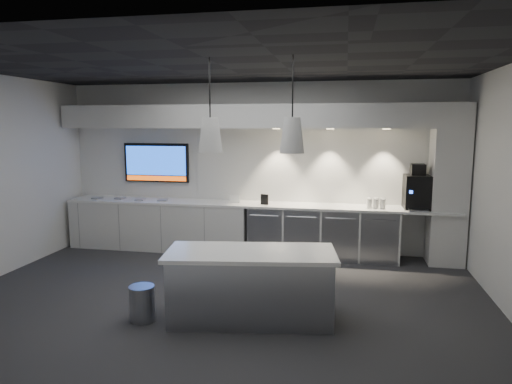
% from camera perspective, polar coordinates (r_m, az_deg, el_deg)
% --- Properties ---
extents(floor, '(7.00, 7.00, 0.00)m').
position_cam_1_polar(floor, '(6.18, -4.46, -13.12)').
color(floor, '#2D2D30').
rests_on(floor, ground).
extents(ceiling, '(7.00, 7.00, 0.00)m').
position_cam_1_polar(ceiling, '(5.79, -4.81, 15.69)').
color(ceiling, black).
rests_on(ceiling, wall_back).
extents(wall_back, '(7.00, 0.00, 7.00)m').
position_cam_1_polar(wall_back, '(8.21, 0.10, 3.09)').
color(wall_back, white).
rests_on(wall_back, floor).
extents(wall_front, '(7.00, 0.00, 7.00)m').
position_cam_1_polar(wall_front, '(3.49, -15.83, -4.58)').
color(wall_front, white).
rests_on(wall_front, floor).
extents(back_counter, '(6.80, 0.65, 0.04)m').
position_cam_1_polar(back_counter, '(7.98, -0.35, -1.56)').
color(back_counter, white).
rests_on(back_counter, left_base_cabinets).
extents(left_base_cabinets, '(3.30, 0.63, 0.86)m').
position_cam_1_polar(left_base_cabinets, '(8.58, -11.90, -4.09)').
color(left_base_cabinets, silver).
rests_on(left_base_cabinets, floor).
extents(fridge_unit_a, '(0.60, 0.61, 0.85)m').
position_cam_1_polar(fridge_unit_a, '(8.03, 1.41, -4.82)').
color(fridge_unit_a, '#94979C').
rests_on(fridge_unit_a, floor).
extents(fridge_unit_b, '(0.60, 0.61, 0.85)m').
position_cam_1_polar(fridge_unit_b, '(7.95, 5.91, -5.00)').
color(fridge_unit_b, '#94979C').
rests_on(fridge_unit_b, floor).
extents(fridge_unit_c, '(0.60, 0.61, 0.85)m').
position_cam_1_polar(fridge_unit_c, '(7.92, 10.47, -5.15)').
color(fridge_unit_c, '#94979C').
rests_on(fridge_unit_c, floor).
extents(fridge_unit_d, '(0.60, 0.61, 0.85)m').
position_cam_1_polar(fridge_unit_d, '(7.94, 15.04, -5.26)').
color(fridge_unit_d, '#94979C').
rests_on(fridge_unit_d, floor).
extents(backsplash, '(4.60, 0.03, 1.30)m').
position_cam_1_polar(backsplash, '(8.05, 8.50, 3.24)').
color(backsplash, silver).
rests_on(backsplash, wall_back).
extents(soffit, '(6.90, 0.60, 0.40)m').
position_cam_1_polar(soffit, '(7.88, -0.32, 9.41)').
color(soffit, silver).
rests_on(soffit, wall_back).
extents(column, '(0.55, 0.55, 2.60)m').
position_cam_1_polar(column, '(7.96, 22.90, 0.80)').
color(column, silver).
rests_on(column, floor).
extents(wall_tv, '(1.25, 0.07, 0.72)m').
position_cam_1_polar(wall_tv, '(8.72, -12.34, 3.60)').
color(wall_tv, black).
rests_on(wall_tv, wall_back).
extents(island, '(2.05, 1.11, 0.82)m').
position_cam_1_polar(island, '(5.41, -0.65, -11.56)').
color(island, '#94979C').
rests_on(island, floor).
extents(bin, '(0.33, 0.33, 0.42)m').
position_cam_1_polar(bin, '(5.61, -14.05, -13.34)').
color(bin, '#94979C').
rests_on(bin, floor).
extents(coffee_machine, '(0.41, 0.58, 0.73)m').
position_cam_1_polar(coffee_machine, '(7.89, 19.46, 0.19)').
color(coffee_machine, black).
rests_on(coffee_machine, back_counter).
extents(sign_black, '(0.14, 0.06, 0.18)m').
position_cam_1_polar(sign_black, '(7.84, 1.07, -0.93)').
color(sign_black, black).
rests_on(sign_black, back_counter).
extents(sign_white, '(0.18, 0.02, 0.14)m').
position_cam_1_polar(sign_white, '(8.00, -2.69, -0.89)').
color(sign_white, white).
rests_on(sign_white, back_counter).
extents(cup_cluster, '(0.30, 0.19, 0.16)m').
position_cam_1_polar(cup_cluster, '(7.77, 14.76, -1.36)').
color(cup_cluster, silver).
rests_on(cup_cluster, back_counter).
extents(tray_a, '(0.20, 0.20, 0.02)m').
position_cam_1_polar(tray_a, '(8.95, -19.24, -0.73)').
color(tray_a, gray).
rests_on(tray_a, back_counter).
extents(tray_b, '(0.17, 0.17, 0.02)m').
position_cam_1_polar(tray_b, '(8.80, -16.64, -0.76)').
color(tray_b, gray).
rests_on(tray_b, back_counter).
extents(tray_c, '(0.17, 0.17, 0.02)m').
position_cam_1_polar(tray_c, '(8.55, -14.28, -0.93)').
color(tray_c, gray).
rests_on(tray_c, back_counter).
extents(tray_d, '(0.18, 0.18, 0.02)m').
position_cam_1_polar(tray_d, '(8.40, -11.62, -1.00)').
color(tray_d, gray).
rests_on(tray_d, back_counter).
extents(pendant_left, '(0.27, 0.27, 1.09)m').
position_cam_1_polar(pendant_left, '(5.20, -5.72, 7.15)').
color(pendant_left, silver).
rests_on(pendant_left, ceiling).
extents(pendant_right, '(0.27, 0.27, 1.09)m').
position_cam_1_polar(pendant_right, '(5.01, 4.54, 7.12)').
color(pendant_right, silver).
rests_on(pendant_right, ceiling).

